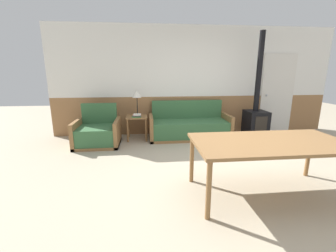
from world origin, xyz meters
name	(u,v)px	position (x,y,z in m)	size (l,w,h in m)	color
ground_plane	(230,176)	(0.00, 0.00, 0.00)	(16.00, 16.00, 0.00)	#B2A58C
wall_back	(195,81)	(0.00, 2.63, 1.35)	(7.20, 0.06, 2.70)	#996B42
couch	(189,127)	(-0.22, 2.15, 0.27)	(1.95, 0.82, 0.88)	olive
armchair	(98,133)	(-2.35, 1.83, 0.26)	(0.95, 0.85, 0.88)	olive
side_table	(137,121)	(-1.49, 2.16, 0.46)	(0.48, 0.48, 0.57)	olive
table_lamp	(137,96)	(-1.48, 2.25, 1.04)	(0.22, 0.22, 0.60)	black
book_stack	(137,116)	(-1.48, 2.07, 0.60)	(0.22, 0.17, 0.07)	#2D7F3D
dining_table	(270,146)	(0.29, -0.53, 0.68)	(1.96, 1.00, 0.74)	olive
wood_stove	(256,114)	(1.39, 2.00, 0.59)	(0.48, 0.54, 2.50)	black
entry_door	(277,93)	(2.23, 2.57, 1.02)	(0.89, 0.09, 2.05)	silver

